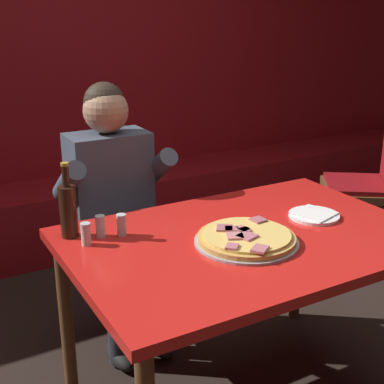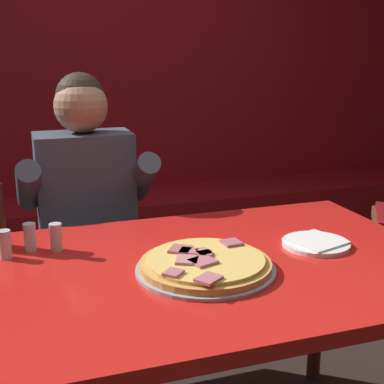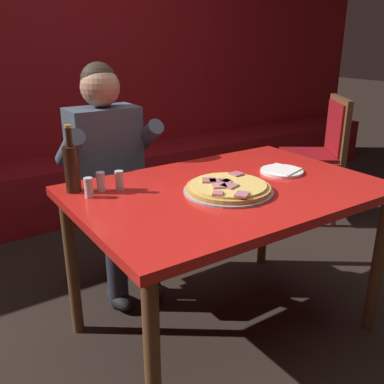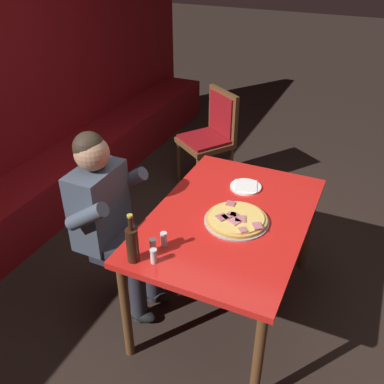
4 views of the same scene
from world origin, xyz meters
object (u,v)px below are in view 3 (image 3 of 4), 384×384
(main_dining_table, at_px, (228,203))
(shaker_red_pepper_flakes, at_px, (89,189))
(pizza, at_px, (228,188))
(beer_bottle, at_px, (72,167))
(shaker_parmesan, at_px, (101,183))
(dining_chair_by_booth, at_px, (320,149))
(plate_white_paper, at_px, (282,171))
(diner_seated_blue_shirt, at_px, (112,170))
(shaker_oregano, at_px, (119,181))

(main_dining_table, distance_m, shaker_red_pepper_flakes, 0.62)
(pizza, relative_size, beer_bottle, 1.33)
(beer_bottle, xyz_separation_m, shaker_red_pepper_flakes, (0.03, -0.11, -0.07))
(main_dining_table, relative_size, beer_bottle, 4.65)
(pizza, bearing_deg, beer_bottle, 145.43)
(shaker_parmesan, distance_m, shaker_red_pepper_flakes, 0.08)
(pizza, distance_m, shaker_red_pepper_flakes, 0.59)
(pizza, xyz_separation_m, dining_chair_by_booth, (1.54, 0.78, -0.21))
(main_dining_table, relative_size, dining_chair_by_booth, 1.40)
(beer_bottle, distance_m, dining_chair_by_booth, 2.15)
(plate_white_paper, distance_m, diner_seated_blue_shirt, 0.91)
(main_dining_table, distance_m, shaker_oregano, 0.49)
(shaker_oregano, bearing_deg, diner_seated_blue_shirt, 70.66)
(shaker_oregano, relative_size, shaker_red_pepper_flakes, 1.00)
(main_dining_table, height_order, shaker_oregano, shaker_oregano)
(pizza, relative_size, plate_white_paper, 1.85)
(dining_chair_by_booth, bearing_deg, pizza, -152.99)
(main_dining_table, xyz_separation_m, beer_bottle, (-0.59, 0.33, 0.19))
(main_dining_table, height_order, shaker_red_pepper_flakes, shaker_red_pepper_flakes)
(pizza, height_order, shaker_oregano, shaker_oregano)
(plate_white_paper, bearing_deg, shaker_red_pepper_flakes, 167.70)
(main_dining_table, distance_m, beer_bottle, 0.70)
(main_dining_table, height_order, plate_white_paper, plate_white_paper)
(main_dining_table, bearing_deg, dining_chair_by_booth, 26.02)
(shaker_parmesan, height_order, diner_seated_blue_shirt, diner_seated_blue_shirt)
(plate_white_paper, height_order, shaker_red_pepper_flakes, shaker_red_pepper_flakes)
(pizza, xyz_separation_m, diner_seated_blue_shirt, (-0.21, 0.75, -0.08))
(main_dining_table, xyz_separation_m, shaker_red_pepper_flakes, (-0.57, 0.22, 0.12))
(pizza, distance_m, plate_white_paper, 0.40)
(shaker_red_pepper_flakes, xyz_separation_m, diner_seated_blue_shirt, (0.31, 0.48, -0.10))
(shaker_parmesan, height_order, shaker_red_pepper_flakes, same)
(diner_seated_blue_shirt, bearing_deg, main_dining_table, -69.80)
(beer_bottle, xyz_separation_m, shaker_parmesan, (0.10, -0.06, -0.07))
(pizza, relative_size, diner_seated_blue_shirt, 0.30)
(pizza, height_order, plate_white_paper, pizza)
(beer_bottle, relative_size, shaker_parmesan, 3.40)
(plate_white_paper, distance_m, dining_chair_by_booth, 1.36)
(beer_bottle, bearing_deg, shaker_oregano, -26.92)
(shaker_red_pepper_flakes, distance_m, diner_seated_blue_shirt, 0.58)
(main_dining_table, bearing_deg, diner_seated_blue_shirt, 110.20)
(pizza, relative_size, dining_chair_by_booth, 0.40)
(main_dining_table, distance_m, shaker_parmesan, 0.57)
(pizza, xyz_separation_m, shaker_parmesan, (-0.45, 0.32, 0.02))
(shaker_parmesan, bearing_deg, pizza, -35.22)
(main_dining_table, relative_size, shaker_parmesan, 15.78)
(main_dining_table, relative_size, pizza, 3.49)
(plate_white_paper, height_order, beer_bottle, beer_bottle)
(shaker_parmesan, bearing_deg, plate_white_paper, -16.14)
(plate_white_paper, bearing_deg, shaker_parmesan, 163.86)
(shaker_parmesan, height_order, shaker_oregano, same)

